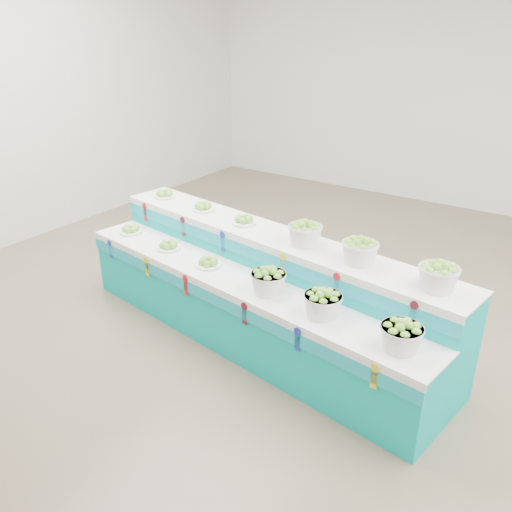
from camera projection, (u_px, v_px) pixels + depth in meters
name	position (u px, v px, depth m)	size (l,w,h in m)	color
ground	(340.00, 352.00, 5.10)	(10.00, 10.00, 0.00)	brown
back_wall	(496.00, 84.00, 8.05)	(10.00, 10.00, 0.00)	silver
display_stand	(256.00, 290.00, 5.18)	(4.03, 1.04, 1.02)	#07ADA8
plate_lower_left	(131.00, 229.00, 5.95)	(0.25, 0.25, 0.10)	white
plate_lower_mid	(169.00, 245.00, 5.53)	(0.25, 0.25, 0.10)	white
plate_lower_right	(208.00, 262.00, 5.16)	(0.25, 0.25, 0.10)	white
basket_lower_left	(268.00, 281.00, 4.65)	(0.31, 0.31, 0.23)	silver
basket_lower_mid	(323.00, 303.00, 4.28)	(0.31, 0.31, 0.23)	silver
basket_lower_right	(401.00, 335.00, 3.85)	(0.31, 0.31, 0.23)	silver
plate_upper_left	(164.00, 193.00, 6.16)	(0.25, 0.25, 0.10)	white
plate_upper_mid	(203.00, 206.00, 5.74)	(0.25, 0.25, 0.10)	white
plate_upper_right	(244.00, 220.00, 5.37)	(0.25, 0.25, 0.10)	white
basket_upper_left	(305.00, 233.00, 4.86)	(0.31, 0.31, 0.23)	silver
basket_upper_mid	(360.00, 251.00, 4.49)	(0.31, 0.31, 0.23)	silver
basket_upper_right	(438.00, 276.00, 4.06)	(0.31, 0.31, 0.23)	silver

